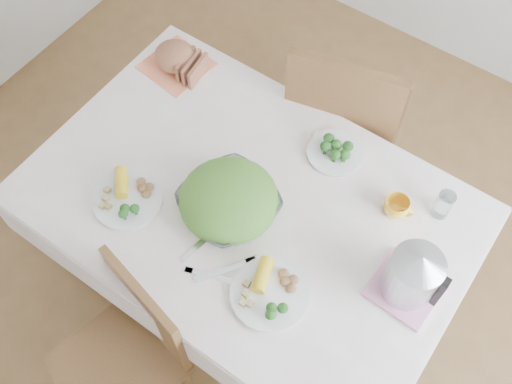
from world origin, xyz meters
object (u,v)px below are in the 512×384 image
Objects in this scene: chair_far at (346,120)px; dinner_plate_right at (270,294)px; yellow_mug at (396,207)px; electric_kettle at (413,274)px; chair_near at (116,361)px; salad_bowl at (229,204)px; dinner_plate_left at (128,199)px; dining_table at (249,249)px.

dinner_plate_right is at bearing 90.71° from chair_far.
yellow_mug is 0.29m from electric_kettle.
chair_near is 0.63m from dinner_plate_right.
chair_far is 0.84m from salad_bowl.
dinner_plate_right is at bearing -135.16° from electric_kettle.
electric_kettle is (0.34, 0.26, 0.11)m from dinner_plate_right.
salad_bowl is 1.29× the size of dinner_plate_left.
electric_kettle is (0.70, 0.67, 0.42)m from chair_near.
chair_far is 4.17× the size of dinner_plate_left.
dinner_plate_left is 1.07× the size of electric_kettle.
dining_table is 5.77× the size of dinner_plate_left.
dinner_plate_left is 0.97m from electric_kettle.
salad_bowl is 1.38× the size of electric_kettle.
yellow_mug is at bearing 34.13° from salad_bowl.
chair_near is at bearing -120.70° from yellow_mug.
salad_bowl is (0.07, 0.59, 0.34)m from chair_near.
yellow_mug is (0.46, 0.31, -0.00)m from salad_bowl.
chair_far is (0.12, 1.36, 0.00)m from chair_near.
salad_bowl is at bearing 148.49° from dinner_plate_right.
electric_kettle is at bearing 56.51° from chair_near.
dining_table is at bearing 34.70° from dinner_plate_left.
salad_bowl is at bearing -120.12° from dining_table.
chair_far is at bearing 137.01° from electric_kettle.
yellow_mug is at bearing 71.68° from chair_near.
dining_table is at bearing -170.43° from electric_kettle.
electric_kettle is (0.59, 0.03, 0.51)m from dining_table.
salad_bowl is (-0.05, -0.77, 0.34)m from chair_far.
chair_far is 1.03m from dinner_plate_right.
salad_bowl reaches higher than yellow_mug.
chair_far reaches higher than dinner_plate_left.
chair_near is 2.74× the size of salad_bowl.
dinner_plate_right is 0.52m from yellow_mug.
electric_kettle is at bearing -54.88° from yellow_mug.
chair_near is at bearing -129.00° from electric_kettle.
dinner_plate_left and dinner_plate_right have the same top height.
salad_bowl is (-0.03, -0.06, 0.43)m from dining_table.
chair_near is (-0.11, -0.65, 0.09)m from dining_table.
chair_far is 0.70m from yellow_mug.
electric_kettle reaches higher than yellow_mug.
salad_bowl is 0.35m from dinner_plate_left.
chair_near is 0.85× the size of chair_far.
salad_bowl reaches higher than dinner_plate_left.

